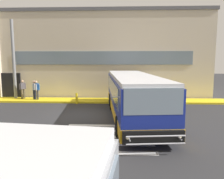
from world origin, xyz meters
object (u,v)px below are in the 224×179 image
object	(u,v)px
passenger_near_column	(23,88)
passenger_by_doorway	(35,89)
entry_support_column	(14,59)
bus_main_foreground	(133,97)
passenger_at_curb_edge	(36,89)
safety_bollard_yellow	(77,98)

from	to	relation	value
passenger_near_column	passenger_by_doorway	world-z (taller)	same
entry_support_column	bus_main_foreground	world-z (taller)	entry_support_column
passenger_near_column	passenger_at_curb_edge	world-z (taller)	same
safety_bollard_yellow	bus_main_foreground	bearing A→B (deg)	-43.01
entry_support_column	passenger_near_column	xyz separation A→B (m)	(0.80, -0.23, -2.58)
entry_support_column	passenger_by_doorway	bearing A→B (deg)	-18.57
bus_main_foreground	passenger_near_column	bearing A→B (deg)	149.49
passenger_at_curb_edge	safety_bollard_yellow	xyz separation A→B (m)	(3.77, -1.04, -0.63)
entry_support_column	passenger_near_column	world-z (taller)	entry_support_column
safety_bollard_yellow	passenger_by_doorway	bearing A→B (deg)	164.40
passenger_near_column	passenger_by_doorway	distance (m)	1.37
passenger_near_column	passenger_at_curb_edge	bearing A→B (deg)	-19.73
bus_main_foreground	passenger_at_curb_edge	size ratio (longest dim) A/B	6.82
passenger_by_doorway	safety_bollard_yellow	xyz separation A→B (m)	(3.94, -1.10, -0.66)
safety_bollard_yellow	passenger_at_curb_edge	bearing A→B (deg)	164.52
passenger_by_doorway	passenger_at_curb_edge	xyz separation A→B (m)	(0.17, -0.06, -0.03)
safety_bollard_yellow	passenger_near_column	bearing A→B (deg)	163.32
passenger_by_doorway	passenger_at_curb_edge	bearing A→B (deg)	-18.17
bus_main_foreground	safety_bollard_yellow	size ratio (longest dim) A/B	12.69
bus_main_foreground	passenger_by_doorway	world-z (taller)	bus_main_foreground
passenger_at_curb_edge	passenger_near_column	bearing A→B (deg)	160.27
passenger_near_column	safety_bollard_yellow	size ratio (longest dim) A/B	1.86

